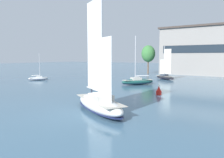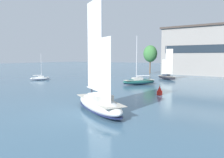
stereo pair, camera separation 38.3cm
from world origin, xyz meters
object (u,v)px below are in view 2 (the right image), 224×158
tree_shore_left (150,54)px  sailboat_main (99,102)px  channel_buoy (160,91)px  sailboat_moored_mid_channel (40,78)px  sailboat_moored_near_marina (167,77)px  sailboat_moored_outer_mooring (139,81)px

tree_shore_left → sailboat_main: (21.75, -62.57, -6.97)m
tree_shore_left → channel_buoy: bearing=-63.3°
tree_shore_left → channel_buoy: size_ratio=6.37×
sailboat_main → sailboat_moored_mid_channel: (-37.82, 19.70, -0.68)m
sailboat_moored_near_marina → sailboat_main: bearing=-80.5°
sailboat_moored_outer_mooring → sailboat_moored_near_marina: bearing=86.1°
sailboat_moored_mid_channel → tree_shore_left: bearing=69.5°
sailboat_main → channel_buoy: 16.13m
sailboat_main → sailboat_moored_outer_mooring: sailboat_main is taller
sailboat_moored_outer_mooring → channel_buoy: sailboat_moored_outer_mooring is taller
sailboat_moored_near_marina → sailboat_moored_mid_channel: sailboat_moored_near_marina is taller
channel_buoy → sailboat_moored_mid_channel: bearing=174.7°
sailboat_main → sailboat_moored_mid_channel: sailboat_main is taller
sailboat_main → sailboat_moored_outer_mooring: 28.23m
tree_shore_left → sailboat_moored_outer_mooring: (13.41, -35.61, -7.36)m
sailboat_moored_mid_channel → channel_buoy: 39.67m
sailboat_moored_near_marina → sailboat_moored_outer_mooring: 16.38m
sailboat_main → sailboat_moored_mid_channel: size_ratio=1.98×
sailboat_moored_near_marina → sailboat_moored_mid_channel: bearing=-142.3°
sailboat_main → sailboat_moored_near_marina: 43.91m
sailboat_moored_outer_mooring → tree_shore_left: bearing=110.6°
sailboat_main → channel_buoy: bearing=84.0°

